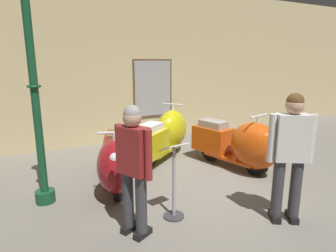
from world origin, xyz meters
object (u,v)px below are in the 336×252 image
info_stanchion (174,187)px  scooter_0 (116,162)px  lamppost (34,86)px  visitor_1 (133,163)px  visitor_0 (290,150)px  scooter_1 (166,134)px  scooter_2 (241,144)px

info_stanchion → scooter_0: bearing=111.2°
lamppost → visitor_1: (0.92, -1.37, -0.81)m
visitor_0 → visitor_1: bearing=102.4°
scooter_0 → scooter_1: (1.46, 1.16, 0.03)m
scooter_2 → lamppost: 3.66m
visitor_0 → visitor_1: size_ratio=1.06×
visitor_1 → info_stanchion: size_ratio=1.52×
scooter_0 → scooter_2: (2.37, -0.20, 0.03)m
scooter_2 → visitor_1: 2.78m
lamppost → visitor_1: bearing=-56.3°
scooter_1 → visitor_1: (-1.62, -2.45, 0.40)m
scooter_2 → lamppost: size_ratio=0.59×
visitor_1 → lamppost: bearing=96.4°
scooter_1 → info_stanchion: scooter_1 is taller
visitor_0 → info_stanchion: bearing=89.9°
scooter_1 → lamppost: lamppost is taller
scooter_2 → info_stanchion: bearing=-78.6°
scooter_2 → info_stanchion: size_ratio=1.83×
visitor_0 → info_stanchion: (-1.26, 0.73, -0.54)m
scooter_2 → visitor_0: size_ratio=1.13×
scooter_1 → info_stanchion: (-1.02, -2.31, -0.08)m
scooter_0 → visitor_0: size_ratio=1.07×
visitor_0 → scooter_0: bearing=72.2°
scooter_1 → visitor_1: visitor_1 is taller
scooter_1 → visitor_1: size_ratio=1.12×
scooter_0 → info_stanchion: size_ratio=1.73×
scooter_1 → lamppost: 3.01m
visitor_1 → info_stanchion: bearing=-14.0°
scooter_2 → lamppost: (-3.44, 0.28, 1.21)m
lamppost → visitor_1: size_ratio=2.04×
lamppost → info_stanchion: bearing=-39.0°
scooter_0 → visitor_0: (1.70, -1.87, 0.49)m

